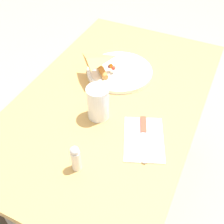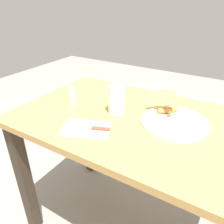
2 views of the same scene
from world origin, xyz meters
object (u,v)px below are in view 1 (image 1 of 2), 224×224
at_px(plate_pizza, 119,71).
at_px(butter_knife, 144,136).
at_px(napkin_folded, 144,139).
at_px(dining_table, 112,119).
at_px(milk_glass, 98,104).
at_px(salt_shaker, 76,158).

height_order(plate_pizza, butter_knife, plate_pizza).
bearing_deg(napkin_folded, dining_table, -127.63).
bearing_deg(milk_glass, butter_knife, 82.14).
distance_m(milk_glass, salt_shaker, 0.22).
height_order(butter_knife, salt_shaker, salt_shaker).
bearing_deg(napkin_folded, plate_pizza, -142.58).
xyz_separation_m(dining_table, napkin_folded, (0.14, 0.18, 0.12)).
distance_m(napkin_folded, salt_shaker, 0.24).
bearing_deg(butter_knife, dining_table, -148.41).
height_order(milk_glass, butter_knife, milk_glass).
xyz_separation_m(napkin_folded, salt_shaker, (0.19, -0.14, 0.05)).
height_order(plate_pizza, milk_glass, milk_glass).
distance_m(milk_glass, butter_knife, 0.19).
bearing_deg(salt_shaker, napkin_folded, 142.61).
bearing_deg(napkin_folded, butter_knife, -157.99).
height_order(milk_glass, napkin_folded, milk_glass).
distance_m(dining_table, napkin_folded, 0.26).
bearing_deg(dining_table, salt_shaker, 6.94).
xyz_separation_m(plate_pizza, milk_glass, (0.25, 0.03, 0.04)).
relative_size(plate_pizza, salt_shaker, 2.76).
distance_m(plate_pizza, milk_glass, 0.26).
relative_size(dining_table, napkin_folded, 4.83).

